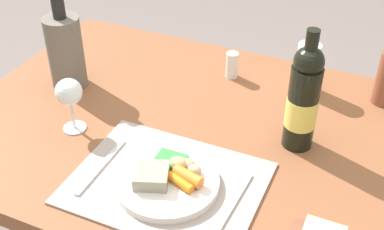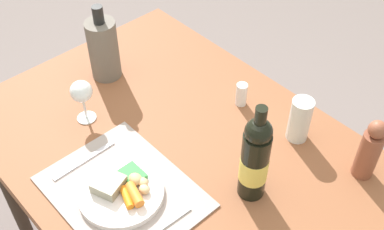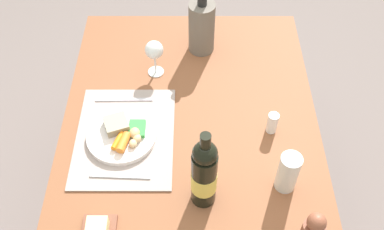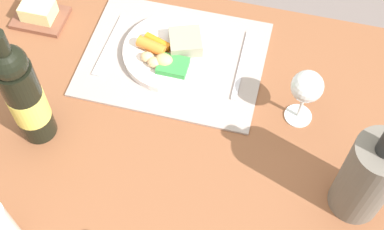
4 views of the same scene
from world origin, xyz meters
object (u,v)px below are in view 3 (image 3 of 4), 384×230
object	(u,v)px
wine_bottle	(204,174)
wine_glass	(154,51)
fork	(124,100)
water_tumbler	(287,174)
dinner_plate	(122,134)
salt_shaker	(272,123)
knife	(120,175)
dining_table	(190,138)
cooler_bottle	(202,27)

from	to	relation	value
wine_bottle	wine_glass	distance (m)	0.57
fork	wine_glass	distance (m)	0.21
water_tumbler	wine_bottle	xyz separation A→B (m)	(0.04, -0.26, 0.07)
dinner_plate	salt_shaker	size ratio (longest dim) A/B	2.93
knife	water_tumbler	bearing A→B (deg)	89.24
dinner_plate	water_tumbler	bearing A→B (deg)	70.82
knife	salt_shaker	distance (m)	0.54
dining_table	fork	size ratio (longest dim) A/B	5.89
knife	wine_bottle	size ratio (longest dim) A/B	0.61
fork	wine_glass	world-z (taller)	wine_glass
fork	salt_shaker	world-z (taller)	salt_shaker
dining_table	knife	world-z (taller)	knife
dining_table	salt_shaker	bearing A→B (deg)	86.05
dining_table	wine_bottle	bearing A→B (deg)	8.38
salt_shaker	cooler_bottle	size ratio (longest dim) A/B	0.29
water_tumbler	wine_bottle	size ratio (longest dim) A/B	0.46
dining_table	wine_glass	size ratio (longest dim) A/B	8.20
dining_table	cooler_bottle	distance (m)	0.44
dinner_plate	wine_glass	size ratio (longest dim) A/B	1.58
salt_shaker	wine_bottle	distance (m)	0.37
salt_shaker	wine_bottle	xyz separation A→B (m)	(0.26, -0.24, 0.09)
fork	knife	bearing A→B (deg)	2.62
fork	salt_shaker	bearing A→B (deg)	74.86
dinner_plate	water_tumbler	distance (m)	0.56
salt_shaker	cooler_bottle	xyz separation A→B (m)	(-0.42, -0.24, 0.07)
fork	knife	xyz separation A→B (m)	(0.32, 0.02, 0.00)
dinner_plate	wine_bottle	size ratio (longest dim) A/B	0.75
salt_shaker	cooler_bottle	world-z (taller)	cooler_bottle
water_tumbler	knife	bearing A→B (deg)	-93.22
fork	wine_bottle	xyz separation A→B (m)	(0.40, 0.28, 0.13)
dinner_plate	knife	size ratio (longest dim) A/B	1.22
dinner_plate	wine_bottle	distance (m)	0.37
fork	cooler_bottle	distance (m)	0.42
wine_bottle	water_tumbler	bearing A→B (deg)	99.90
cooler_bottle	wine_bottle	bearing A→B (deg)	-0.16
dining_table	wine_glass	bearing A→B (deg)	-153.30
cooler_bottle	dinner_plate	bearing A→B (deg)	-30.86
wine_bottle	wine_glass	world-z (taller)	wine_bottle
water_tumbler	salt_shaker	distance (m)	0.22
dinner_plate	wine_glass	world-z (taller)	wine_glass
dinner_plate	wine_bottle	world-z (taller)	wine_bottle
fork	salt_shaker	xyz separation A→B (m)	(0.13, 0.52, 0.03)
wine_glass	cooler_bottle	bearing A→B (deg)	127.76
fork	knife	world-z (taller)	same
dining_table	wine_bottle	size ratio (longest dim) A/B	3.87
dining_table	water_tumbler	distance (m)	0.40
dining_table	knife	bearing A→B (deg)	-46.69
dinner_plate	water_tumbler	size ratio (longest dim) A/B	1.61
cooler_bottle	wine_glass	size ratio (longest dim) A/B	1.83
dining_table	wine_bottle	distance (m)	0.35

